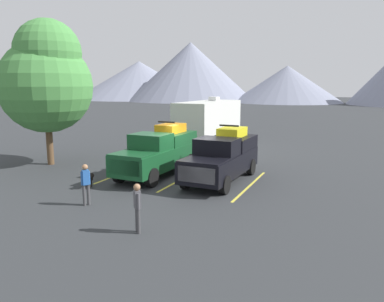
# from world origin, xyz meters

# --- Properties ---
(ground_plane) EXTENTS (240.00, 240.00, 0.00)m
(ground_plane) POSITION_xyz_m (0.00, 0.00, 0.00)
(ground_plane) COLOR #2D3033
(pickup_truck_a) EXTENTS (2.20, 5.67, 2.68)m
(pickup_truck_a) POSITION_xyz_m (-1.46, 0.07, 1.23)
(pickup_truck_a) COLOR #144723
(pickup_truck_a) RESTS_ON ground
(pickup_truck_b) EXTENTS (2.25, 5.67, 2.62)m
(pickup_truck_b) POSITION_xyz_m (1.89, 0.36, 1.18)
(pickup_truck_b) COLOR black
(pickup_truck_b) RESTS_ON ground
(lot_stripe_a) EXTENTS (0.12, 5.50, 0.01)m
(lot_stripe_a) POSITION_xyz_m (-3.38, -0.05, 0.00)
(lot_stripe_a) COLOR gold
(lot_stripe_a) RESTS_ON ground
(lot_stripe_b) EXTENTS (0.12, 5.50, 0.01)m
(lot_stripe_b) POSITION_xyz_m (0.00, -0.05, 0.00)
(lot_stripe_b) COLOR gold
(lot_stripe_b) RESTS_ON ground
(lot_stripe_c) EXTENTS (0.12, 5.50, 0.01)m
(lot_stripe_c) POSITION_xyz_m (3.38, -0.05, 0.00)
(lot_stripe_c) COLOR gold
(lot_stripe_c) RESTS_ON ground
(camper_trailer_a) EXTENTS (2.84, 7.80, 3.67)m
(camper_trailer_a) POSITION_xyz_m (-2.09, 8.56, 1.93)
(camper_trailer_a) COLOR silver
(camper_trailer_a) RESTS_ON ground
(person_a) EXTENTS (0.29, 0.31, 1.62)m
(person_a) POSITION_xyz_m (-1.65, -5.37, 0.93)
(person_a) COLOR #3F3F42
(person_a) RESTS_ON ground
(person_b) EXTENTS (0.30, 0.29, 1.59)m
(person_b) POSITION_xyz_m (1.61, -6.88, 0.92)
(person_b) COLOR #3F3F42
(person_b) RESTS_ON ground
(dog) EXTENTS (0.25, 0.81, 0.64)m
(dog) POSITION_xyz_m (-3.20, -3.32, 0.43)
(dog) COLOR black
(dog) RESTS_ON ground
(tree_a) EXTENTS (5.19, 5.19, 8.10)m
(tree_a) POSITION_xyz_m (-8.33, -0.27, 4.92)
(tree_a) COLOR brown
(tree_a) RESTS_ON ground
(mountain_ridge) EXTENTS (143.99, 43.94, 17.41)m
(mountain_ridge) POSITION_xyz_m (-1.35, 79.27, 6.78)
(mountain_ridge) COLOR gray
(mountain_ridge) RESTS_ON ground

